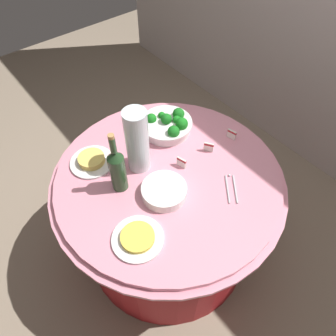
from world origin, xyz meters
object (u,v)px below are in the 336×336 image
(food_plate_fried_egg, at_px, (138,238))
(wine_bottle, at_px, (117,169))
(plate_stack, at_px, (164,191))
(food_plate_noodles, at_px, (92,161))
(broccoli_bowl, at_px, (168,125))
(label_placard_rear, at_px, (209,147))
(label_placard_mid, at_px, (232,134))
(serving_tongs, at_px, (231,188))
(decorative_fruit_vase, at_px, (137,144))
(label_placard_front, at_px, (182,163))

(food_plate_fried_egg, bearing_deg, wine_bottle, 160.62)
(plate_stack, distance_m, food_plate_noodles, 0.41)
(broccoli_bowl, bearing_deg, label_placard_rear, 15.05)
(label_placard_mid, xyz_separation_m, label_placard_rear, (-0.01, -0.16, 0.00))
(label_placard_rear, bearing_deg, label_placard_mid, 86.36)
(serving_tongs, height_order, food_plate_fried_egg, food_plate_fried_egg)
(broccoli_bowl, relative_size, plate_stack, 1.33)
(plate_stack, distance_m, decorative_fruit_vase, 0.25)
(decorative_fruit_vase, bearing_deg, label_placard_mid, 72.57)
(wine_bottle, distance_m, label_placard_mid, 0.65)
(decorative_fruit_vase, height_order, label_placard_rear, decorative_fruit_vase)
(broccoli_bowl, relative_size, label_placard_mid, 5.09)
(serving_tongs, distance_m, label_placard_front, 0.26)
(plate_stack, bearing_deg, label_placard_mid, 96.73)
(plate_stack, xyz_separation_m, decorative_fruit_vase, (-0.21, 0.02, 0.13))
(serving_tongs, bearing_deg, wine_bottle, -130.38)
(decorative_fruit_vase, relative_size, food_plate_fried_egg, 1.55)
(food_plate_noodles, relative_size, label_placard_rear, 4.00)
(label_placard_front, bearing_deg, serving_tongs, 20.92)
(broccoli_bowl, relative_size, serving_tongs, 1.85)
(wine_bottle, distance_m, label_placard_rear, 0.50)
(decorative_fruit_vase, relative_size, label_placard_rear, 6.18)
(wine_bottle, relative_size, decorative_fruit_vase, 0.99)
(plate_stack, bearing_deg, broccoli_bowl, 138.78)
(label_placard_mid, bearing_deg, food_plate_fried_egg, -76.99)
(label_placard_front, bearing_deg, label_placard_mid, 87.54)
(decorative_fruit_vase, bearing_deg, label_placard_rear, 66.54)
(wine_bottle, height_order, food_plate_noodles, wine_bottle)
(serving_tongs, distance_m, food_plate_noodles, 0.69)
(food_plate_noodles, height_order, label_placard_front, label_placard_front)
(decorative_fruit_vase, relative_size, label_placard_front, 6.18)
(food_plate_noodles, bearing_deg, label_placard_front, 47.66)
(serving_tongs, bearing_deg, food_plate_fried_egg, -97.09)
(food_plate_fried_egg, bearing_deg, label_placard_mid, 103.01)
(food_plate_fried_egg, xyz_separation_m, label_placard_rear, (-0.18, 0.58, 0.02))
(serving_tongs, relative_size, label_placard_rear, 2.75)
(decorative_fruit_vase, bearing_deg, plate_stack, -4.01)
(food_plate_fried_egg, bearing_deg, food_plate_noodles, 172.16)
(broccoli_bowl, xyz_separation_m, wine_bottle, (0.15, -0.41, 0.09))
(wine_bottle, height_order, food_plate_fried_egg, wine_bottle)
(plate_stack, bearing_deg, decorative_fruit_vase, 175.99)
(food_plate_noodles, bearing_deg, broccoli_bowl, 82.64)
(label_placard_front, bearing_deg, food_plate_noodles, -132.34)
(label_placard_mid, relative_size, label_placard_rear, 1.00)
(decorative_fruit_vase, bearing_deg, food_plate_noodles, -132.82)
(serving_tongs, xyz_separation_m, label_placard_mid, (-0.23, 0.24, 0.03))
(wine_bottle, xyz_separation_m, label_placard_mid, (0.11, 0.64, -0.10))
(decorative_fruit_vase, xyz_separation_m, serving_tongs, (0.39, 0.25, -0.15))
(serving_tongs, relative_size, label_placard_mid, 2.75)
(decorative_fruit_vase, xyz_separation_m, label_placard_mid, (0.15, 0.49, -0.12))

